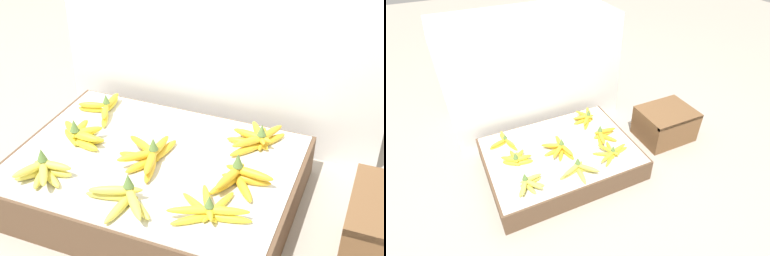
{
  "view_description": "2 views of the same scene",
  "coord_description": "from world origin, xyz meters",
  "views": [
    {
      "loc": [
        0.67,
        -1.32,
        1.22
      ],
      "look_at": [
        0.09,
        0.12,
        0.24
      ],
      "focal_mm": 50.0,
      "sensor_mm": 36.0,
      "label": 1
    },
    {
      "loc": [
        -0.54,
        -1.38,
        1.46
      ],
      "look_at": [
        0.13,
        -0.0,
        0.3
      ],
      "focal_mm": 28.0,
      "sensor_mm": 36.0,
      "label": 2
    }
  ],
  "objects": [
    {
      "name": "banana_bunch_front_midleft",
      "position": [
        0.02,
        -0.25,
        0.19
      ],
      "size": [
        0.25,
        0.17,
        0.1
      ],
      "color": "#DBCC4C",
      "rests_on": "display_platform"
    },
    {
      "name": "wooden_crate",
      "position": [
        0.84,
        -0.03,
        0.12
      ],
      "size": [
        0.39,
        0.32,
        0.24
      ],
      "color": "brown",
      "rests_on": "ground_plane"
    },
    {
      "name": "foam_tray_dark",
      "position": [
        -0.24,
        0.73,
        0.84
      ],
      "size": [
        0.25,
        0.21,
        0.02
      ],
      "color": "white",
      "rests_on": "back_vendor_table"
    },
    {
      "name": "back_vendor_table",
      "position": [
        0.06,
        0.71,
        0.41
      ],
      "size": [
        1.3,
        0.55,
        0.83
      ],
      "color": "white",
      "rests_on": "ground_plane"
    },
    {
      "name": "ground_plane",
      "position": [
        0.0,
        0.0,
        0.0
      ],
      "size": [
        10.0,
        10.0,
        0.0
      ],
      "primitive_type": "plane",
      "color": "#A89E8E"
    },
    {
      "name": "banana_bunch_back_left",
      "position": [
        -0.32,
        0.21,
        0.18
      ],
      "size": [
        0.18,
        0.23,
        0.08
      ],
      "color": "yellow",
      "rests_on": "display_platform"
    },
    {
      "name": "display_platform",
      "position": [
        0.0,
        0.0,
        0.08
      ],
      "size": [
        0.97,
        0.72,
        0.16
      ],
      "color": "brown",
      "rests_on": "ground_plane"
    },
    {
      "name": "foam_tray_white",
      "position": [
        0.25,
        0.77,
        0.84
      ],
      "size": [
        0.22,
        0.17,
        0.02
      ],
      "color": "white",
      "rests_on": "back_vendor_table"
    },
    {
      "name": "banana_bunch_back_midright",
      "position": [
        0.3,
        0.22,
        0.18
      ],
      "size": [
        0.2,
        0.23,
        0.1
      ],
      "color": "gold",
      "rests_on": "display_platform"
    },
    {
      "name": "banana_bunch_middle_midleft",
      "position": [
        -0.01,
        -0.01,
        0.19
      ],
      "size": [
        0.17,
        0.26,
        0.1
      ],
      "color": "gold",
      "rests_on": "display_platform"
    },
    {
      "name": "banana_bunch_middle_left",
      "position": [
        -0.29,
        0.0,
        0.19
      ],
      "size": [
        0.19,
        0.13,
        0.1
      ],
      "color": "yellow",
      "rests_on": "display_platform"
    },
    {
      "name": "banana_bunch_front_midright",
      "position": [
        0.27,
        -0.19,
        0.18
      ],
      "size": [
        0.25,
        0.22,
        0.09
      ],
      "color": "yellow",
      "rests_on": "display_platform"
    },
    {
      "name": "banana_bunch_front_left",
      "position": [
        -0.29,
        -0.22,
        0.19
      ],
      "size": [
        0.17,
        0.14,
        0.1
      ],
      "color": "#DBCC4C",
      "rests_on": "display_platform"
    },
    {
      "name": "banana_bunch_middle_midright",
      "position": [
        0.31,
        -0.02,
        0.19
      ],
      "size": [
        0.19,
        0.16,
        0.1
      ],
      "color": "gold",
      "rests_on": "display_platform"
    }
  ]
}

